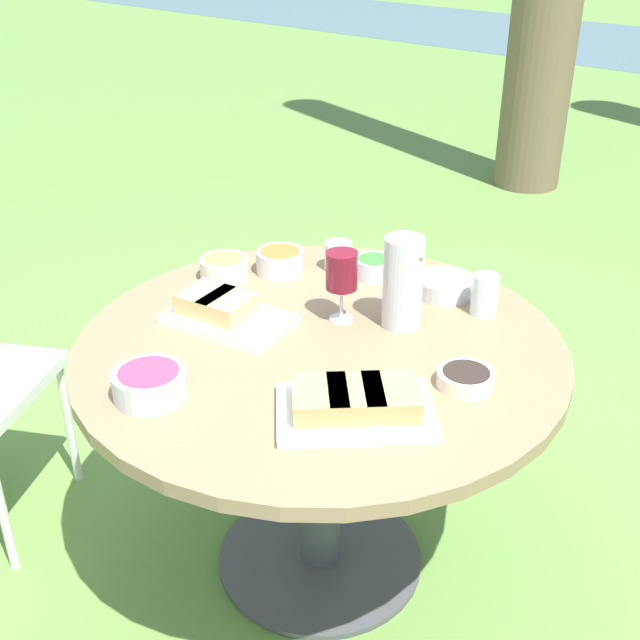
# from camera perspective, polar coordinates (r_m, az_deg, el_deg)

# --- Properties ---
(ground_plane) EXTENTS (40.00, 40.00, 0.00)m
(ground_plane) POSITION_cam_1_polar(r_m,az_deg,el_deg) (2.38, 0.00, -16.61)
(ground_plane) COLOR #668E42
(dining_table) EXTENTS (1.19, 1.19, 0.71)m
(dining_table) POSITION_cam_1_polar(r_m,az_deg,el_deg) (2.01, 0.00, -4.64)
(dining_table) COLOR #4C4C51
(dining_table) RESTS_ON ground_plane
(water_pitcher) EXTENTS (0.11, 0.10, 0.23)m
(water_pitcher) POSITION_cam_1_polar(r_m,az_deg,el_deg) (1.98, 5.92, 2.69)
(water_pitcher) COLOR silver
(water_pitcher) RESTS_ON dining_table
(wine_glass) EXTENTS (0.08, 0.08, 0.19)m
(wine_glass) POSITION_cam_1_polar(r_m,az_deg,el_deg) (1.98, 1.55, 3.41)
(wine_glass) COLOR silver
(wine_glass) RESTS_ON dining_table
(platter_bread_main) EXTENTS (0.34, 0.24, 0.07)m
(platter_bread_main) POSITION_cam_1_polar(r_m,az_deg,el_deg) (2.04, -6.99, 0.67)
(platter_bread_main) COLOR white
(platter_bread_main) RESTS_ON dining_table
(platter_charcuterie) EXTENTS (0.38, 0.38, 0.07)m
(platter_charcuterie) POSITION_cam_1_polar(r_m,az_deg,el_deg) (1.66, 2.53, -5.95)
(platter_charcuterie) COLOR white
(platter_charcuterie) RESTS_ON dining_table
(bowl_fries) EXTENTS (0.14, 0.14, 0.06)m
(bowl_fries) POSITION_cam_1_polar(r_m,az_deg,el_deg) (2.26, -6.84, 3.76)
(bowl_fries) COLOR beige
(bowl_fries) RESTS_ON dining_table
(bowl_salad) EXTENTS (0.11, 0.11, 0.06)m
(bowl_salad) POSITION_cam_1_polar(r_m,az_deg,el_deg) (2.26, 3.85, 3.82)
(bowl_salad) COLOR silver
(bowl_salad) RESTS_ON dining_table
(bowl_olives) EXTENTS (0.13, 0.13, 0.04)m
(bowl_olives) POSITION_cam_1_polar(r_m,az_deg,el_deg) (1.79, 10.32, -4.06)
(bowl_olives) COLOR beige
(bowl_olives) RESTS_ON dining_table
(bowl_dip_red) EXTENTS (0.16, 0.16, 0.06)m
(bowl_dip_red) POSITION_cam_1_polar(r_m,az_deg,el_deg) (1.76, -12.03, -4.36)
(bowl_dip_red) COLOR silver
(bowl_dip_red) RESTS_ON dining_table
(bowl_dip_cream) EXTENTS (0.16, 0.16, 0.05)m
(bowl_dip_cream) POSITION_cam_1_polar(r_m,az_deg,el_deg) (2.19, 8.78, 2.51)
(bowl_dip_cream) COLOR silver
(bowl_dip_cream) RESTS_ON dining_table
(bowl_roasted_veg) EXTENTS (0.14, 0.14, 0.07)m
(bowl_roasted_veg) POSITION_cam_1_polar(r_m,az_deg,el_deg) (2.29, -2.85, 4.28)
(bowl_roasted_veg) COLOR silver
(bowl_roasted_veg) RESTS_ON dining_table
(cup_water_near) EXTENTS (0.07, 0.07, 0.11)m
(cup_water_near) POSITION_cam_1_polar(r_m,az_deg,el_deg) (2.09, 11.63, 1.79)
(cup_water_near) COLOR silver
(cup_water_near) RESTS_ON dining_table
(cup_water_far) EXTENTS (0.08, 0.08, 0.08)m
(cup_water_far) POSITION_cam_1_polar(r_m,az_deg,el_deg) (2.30, 1.31, 4.57)
(cup_water_far) COLOR silver
(cup_water_far) RESTS_ON dining_table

